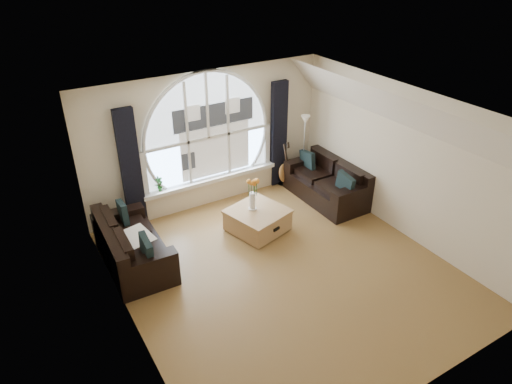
# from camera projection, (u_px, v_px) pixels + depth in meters

# --- Properties ---
(ground) EXTENTS (5.00, 5.50, 0.01)m
(ground) POSITION_uv_depth(u_px,v_px,m) (284.00, 270.00, 7.65)
(ground) COLOR brown
(ground) RESTS_ON ground
(ceiling) EXTENTS (5.00, 5.50, 0.01)m
(ceiling) POSITION_uv_depth(u_px,v_px,m) (290.00, 115.00, 6.33)
(ceiling) COLOR silver
(ceiling) RESTS_ON ground
(wall_back) EXTENTS (5.00, 0.01, 2.70)m
(wall_back) POSITION_uv_depth(u_px,v_px,m) (207.00, 139.00, 9.04)
(wall_back) COLOR beige
(wall_back) RESTS_ON ground
(wall_front) EXTENTS (5.00, 0.01, 2.70)m
(wall_front) POSITION_uv_depth(u_px,v_px,m) (432.00, 311.00, 4.93)
(wall_front) COLOR beige
(wall_front) RESTS_ON ground
(wall_left) EXTENTS (0.01, 5.50, 2.70)m
(wall_left) POSITION_uv_depth(u_px,v_px,m) (124.00, 251.00, 5.86)
(wall_left) COLOR beige
(wall_left) RESTS_ON ground
(wall_right) EXTENTS (0.01, 5.50, 2.70)m
(wall_right) POSITION_uv_depth(u_px,v_px,m) (404.00, 163.00, 8.11)
(wall_right) COLOR beige
(wall_right) RESTS_ON ground
(attic_slope) EXTENTS (0.92, 5.50, 0.72)m
(attic_slope) POSITION_uv_depth(u_px,v_px,m) (401.00, 111.00, 7.49)
(attic_slope) COLOR silver
(attic_slope) RESTS_ON ground
(arched_window) EXTENTS (2.60, 0.06, 2.15)m
(arched_window) POSITION_uv_depth(u_px,v_px,m) (207.00, 126.00, 8.89)
(arched_window) COLOR silver
(arched_window) RESTS_ON wall_back
(window_sill) EXTENTS (2.90, 0.22, 0.08)m
(window_sill) POSITION_uv_depth(u_px,v_px,m) (212.00, 179.00, 9.38)
(window_sill) COLOR white
(window_sill) RESTS_ON wall_back
(window_frame) EXTENTS (2.76, 0.08, 2.15)m
(window_frame) POSITION_uv_depth(u_px,v_px,m) (208.00, 127.00, 8.86)
(window_frame) COLOR white
(window_frame) RESTS_ON wall_back
(neighbor_house) EXTENTS (1.70, 0.02, 1.50)m
(neighbor_house) POSITION_uv_depth(u_px,v_px,m) (215.00, 131.00, 9.00)
(neighbor_house) COLOR silver
(neighbor_house) RESTS_ON wall_back
(curtain_left) EXTENTS (0.35, 0.12, 2.30)m
(curtain_left) POSITION_uv_depth(u_px,v_px,m) (131.00, 169.00, 8.33)
(curtain_left) COLOR black
(curtain_left) RESTS_ON ground
(curtain_right) EXTENTS (0.35, 0.12, 2.30)m
(curtain_right) POSITION_uv_depth(u_px,v_px,m) (279.00, 135.00, 9.77)
(curtain_right) COLOR black
(curtain_right) RESTS_ON ground
(sofa_left) EXTENTS (0.96, 1.83, 0.80)m
(sofa_left) POSITION_uv_depth(u_px,v_px,m) (133.00, 243.00, 7.62)
(sofa_left) COLOR black
(sofa_left) RESTS_ON ground
(sofa_right) EXTENTS (0.91, 1.82, 0.81)m
(sofa_right) POSITION_uv_depth(u_px,v_px,m) (326.00, 182.00, 9.50)
(sofa_right) COLOR black
(sofa_right) RESTS_ON ground
(coffee_chest) EXTENTS (1.17, 1.17, 0.47)m
(coffee_chest) POSITION_uv_depth(u_px,v_px,m) (258.00, 219.00, 8.57)
(coffee_chest) COLOR #A57846
(coffee_chest) RESTS_ON ground
(throw_blanket) EXTENTS (0.65, 0.65, 0.10)m
(throw_blanket) POSITION_uv_depth(u_px,v_px,m) (134.00, 239.00, 7.55)
(throw_blanket) COLOR silver
(throw_blanket) RESTS_ON sofa_left
(vase_flowers) EXTENTS (0.24, 0.24, 0.70)m
(vase_flowers) POSITION_uv_depth(u_px,v_px,m) (252.00, 191.00, 8.32)
(vase_flowers) COLOR white
(vase_flowers) RESTS_ON coffee_chest
(floor_lamp) EXTENTS (0.24, 0.24, 1.60)m
(floor_lamp) POSITION_uv_depth(u_px,v_px,m) (304.00, 151.00, 9.87)
(floor_lamp) COLOR #B2B2B2
(floor_lamp) RESTS_ON ground
(guitar) EXTENTS (0.42, 0.36, 1.06)m
(guitar) POSITION_uv_depth(u_px,v_px,m) (284.00, 164.00, 9.97)
(guitar) COLOR olive
(guitar) RESTS_ON ground
(potted_plant) EXTENTS (0.18, 0.15, 0.31)m
(potted_plant) POSITION_uv_depth(u_px,v_px,m) (159.00, 184.00, 8.79)
(potted_plant) COLOR #1E6023
(potted_plant) RESTS_ON window_sill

